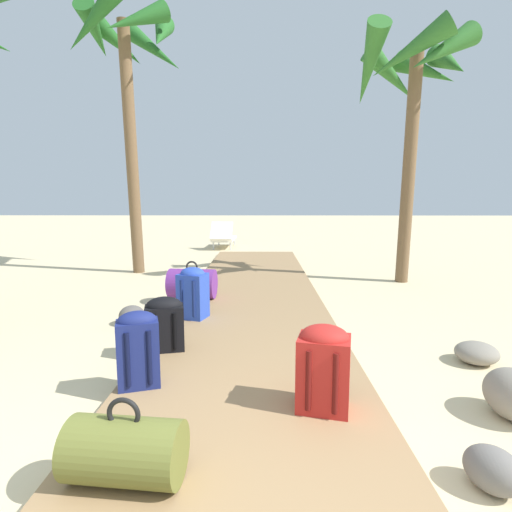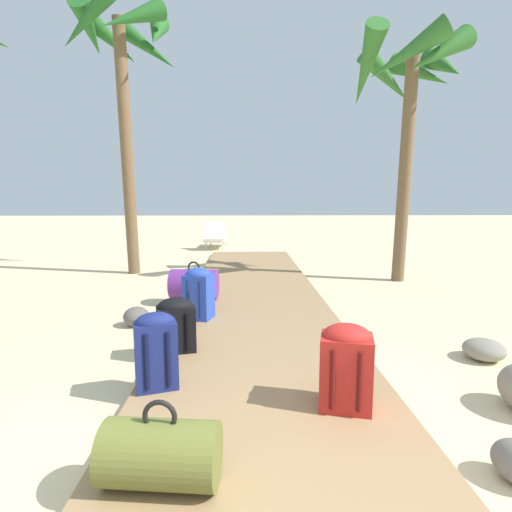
{
  "view_description": "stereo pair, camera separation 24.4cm",
  "coord_description": "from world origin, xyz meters",
  "views": [
    {
      "loc": [
        0.11,
        -1.11,
        1.42
      ],
      "look_at": [
        0.04,
        4.99,
        0.55
      ],
      "focal_mm": 28.2,
      "sensor_mm": 36.0,
      "label": 1
    },
    {
      "loc": [
        -0.13,
        -1.11,
        1.42
      ],
      "look_at": [
        0.04,
        4.99,
        0.55
      ],
      "focal_mm": 28.2,
      "sensor_mm": 36.0,
      "label": 2
    }
  ],
  "objects": [
    {
      "name": "palm_tree_far_left",
      "position": [
        -2.24,
        6.43,
        3.94
      ],
      "size": [
        1.98,
        2.22,
        4.89
      ],
      "color": "brown",
      "rests_on": "ground"
    },
    {
      "name": "duffel_bag_olive",
      "position": [
        -0.53,
        0.64,
        0.24
      ],
      "size": [
        0.57,
        0.37,
        0.42
      ],
      "color": "olive",
      "rests_on": "boardwalk"
    },
    {
      "name": "lounge_chair",
      "position": [
        -0.96,
        10.49,
        0.33
      ],
      "size": [
        0.65,
        1.57,
        0.78
      ],
      "color": "white",
      "rests_on": "ground"
    },
    {
      "name": "rock_right_mid",
      "position": [
        1.99,
        2.25,
        0.09
      ],
      "size": [
        0.43,
        0.42,
        0.19
      ],
      "primitive_type": "ellipsoid",
      "rotation": [
        0.0,
        0.0,
        0.22
      ],
      "color": "gray",
      "rests_on": "ground"
    },
    {
      "name": "boardwalk",
      "position": [
        0.0,
        4.54,
        0.04
      ],
      "size": [
        1.86,
        9.08,
        0.08
      ],
      "primitive_type": "cube",
      "color": "#9E7A51",
      "rests_on": "ground"
    },
    {
      "name": "duffel_bag_purple",
      "position": [
        -0.82,
        4.22,
        0.28
      ],
      "size": [
        0.66,
        0.46,
        0.51
      ],
      "color": "#6B2D84",
      "rests_on": "boardwalk"
    },
    {
      "name": "backpack_navy",
      "position": [
        -0.76,
        1.62,
        0.37
      ],
      "size": [
        0.33,
        0.26,
        0.56
      ],
      "color": "navy",
      "rests_on": "boardwalk"
    },
    {
      "name": "rock_right_far",
      "position": [
        1.25,
        0.7,
        0.11
      ],
      "size": [
        0.35,
        0.37,
        0.22
      ],
      "primitive_type": "ellipsoid",
      "rotation": [
        0.0,
        0.0,
        2.12
      ],
      "color": "slate",
      "rests_on": "ground"
    },
    {
      "name": "rock_left_near",
      "position": [
        -1.35,
        3.3,
        0.11
      ],
      "size": [
        0.39,
        0.39,
        0.22
      ],
      "primitive_type": "ellipsoid",
      "rotation": [
        0.0,
        0.0,
        0.88
      ],
      "color": "#5B5651",
      "rests_on": "ground"
    },
    {
      "name": "backpack_black",
      "position": [
        -0.74,
        2.33,
        0.33
      ],
      "size": [
        0.37,
        0.29,
        0.48
      ],
      "color": "black",
      "rests_on": "boardwalk"
    },
    {
      "name": "backpack_red",
      "position": [
        0.52,
        1.32,
        0.37
      ],
      "size": [
        0.38,
        0.33,
        0.56
      ],
      "color": "red",
      "rests_on": "boardwalk"
    },
    {
      "name": "ground_plane",
      "position": [
        0.0,
        3.63,
        0.0
      ],
      "size": [
        60.0,
        60.0,
        0.0
      ],
      "primitive_type": "plane",
      "color": "beige"
    },
    {
      "name": "palm_tree_far_right",
      "position": [
        2.5,
        5.63,
        3.29
      ],
      "size": [
        1.79,
        1.88,
        4.09
      ],
      "color": "brown",
      "rests_on": "ground"
    },
    {
      "name": "backpack_blue",
      "position": [
        -0.65,
        3.31,
        0.39
      ],
      "size": [
        0.36,
        0.33,
        0.58
      ],
      "color": "#2847B7",
      "rests_on": "boardwalk"
    }
  ]
}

